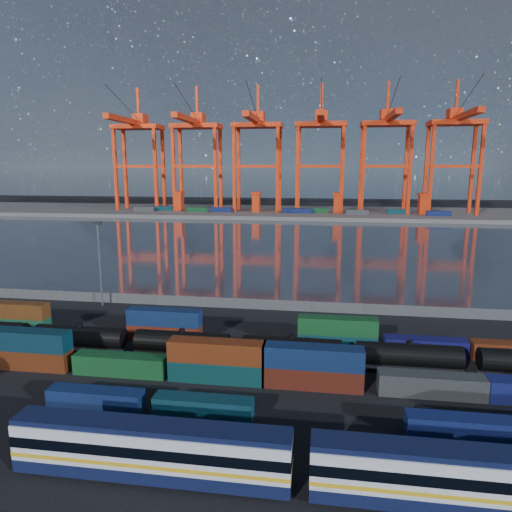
# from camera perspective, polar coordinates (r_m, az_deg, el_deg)

# --- Properties ---
(ground) EXTENTS (700.00, 700.00, 0.00)m
(ground) POSITION_cam_1_polar(r_m,az_deg,el_deg) (62.33, -4.17, -14.40)
(ground) COLOR black
(ground) RESTS_ON ground
(harbor_water) EXTENTS (700.00, 700.00, 0.00)m
(harbor_water) POSITION_cam_1_polar(r_m,az_deg,el_deg) (162.59, 3.87, 1.55)
(harbor_water) COLOR #2D3642
(harbor_water) RESTS_ON ground
(far_quay) EXTENTS (700.00, 70.00, 2.00)m
(far_quay) POSITION_cam_1_polar(r_m,az_deg,el_deg) (266.43, 5.70, 5.44)
(far_quay) COLOR #514F4C
(far_quay) RESTS_ON ground
(distant_mountains) EXTENTS (2470.00, 1100.00, 520.00)m
(distant_mountains) POSITION_cam_1_polar(r_m,az_deg,el_deg) (1666.93, 10.58, 17.53)
(distant_mountains) COLOR #1E2630
(distant_mountains) RESTS_ON ground
(passenger_train) EXTENTS (76.54, 3.03, 5.20)m
(passenger_train) POSITION_cam_1_polar(r_m,az_deg,el_deg) (43.16, 24.88, -24.08)
(passenger_train) COLOR silver
(passenger_train) RESTS_ON ground
(container_row_south) EXTENTS (138.50, 2.21, 4.71)m
(container_row_south) POSITION_cam_1_polar(r_m,az_deg,el_deg) (59.82, -25.96, -14.68)
(container_row_south) COLOR #434448
(container_row_south) RESTS_ON ground
(container_row_mid) EXTENTS (141.39, 2.50, 5.34)m
(container_row_mid) POSITION_cam_1_polar(r_m,az_deg,el_deg) (59.17, -2.81, -13.64)
(container_row_mid) COLOR #37393B
(container_row_mid) RESTS_ON ground
(container_row_north) EXTENTS (140.64, 2.36, 5.03)m
(container_row_north) POSITION_cam_1_polar(r_m,az_deg,el_deg) (73.72, -11.40, -8.89)
(container_row_north) COLOR #102051
(container_row_north) RESTS_ON ground
(tanker_string) EXTENTS (137.98, 3.00, 4.30)m
(tanker_string) POSITION_cam_1_polar(r_m,az_deg,el_deg) (63.99, 4.45, -11.59)
(tanker_string) COLOR black
(tanker_string) RESTS_ON ground
(waterfront_fence) EXTENTS (160.12, 0.12, 2.20)m
(waterfront_fence) POSITION_cam_1_polar(r_m,az_deg,el_deg) (87.69, -0.19, -6.03)
(waterfront_fence) COLOR #595B5E
(waterfront_fence) RESTS_ON ground
(yard_light_mast) EXTENTS (1.60, 0.40, 16.60)m
(yard_light_mast) POSITION_cam_1_polar(r_m,az_deg,el_deg) (93.04, -18.98, -0.37)
(yard_light_mast) COLOR slate
(yard_light_mast) RESTS_ON ground
(gantry_cranes) EXTENTS (202.51, 52.82, 71.52)m
(gantry_cranes) POSITION_cam_1_polar(r_m,az_deg,el_deg) (259.33, 4.09, 14.79)
(gantry_cranes) COLOR red
(gantry_cranes) RESTS_ON ground
(quay_containers) EXTENTS (172.58, 10.99, 2.60)m
(quay_containers) POSITION_cam_1_polar(r_m,az_deg,el_deg) (252.54, 3.04, 5.70)
(quay_containers) COLOR navy
(quay_containers) RESTS_ON far_quay
(straddle_carriers) EXTENTS (140.00, 7.00, 11.10)m
(straddle_carriers) POSITION_cam_1_polar(r_m,az_deg,el_deg) (256.03, 5.05, 6.76)
(straddle_carriers) COLOR red
(straddle_carriers) RESTS_ON far_quay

